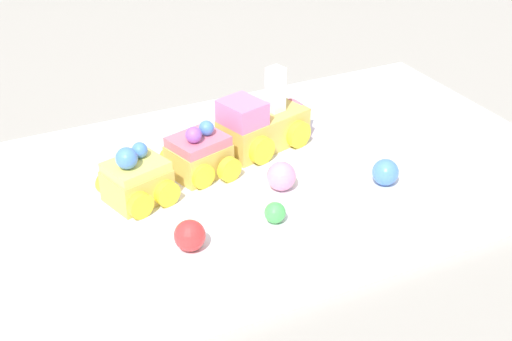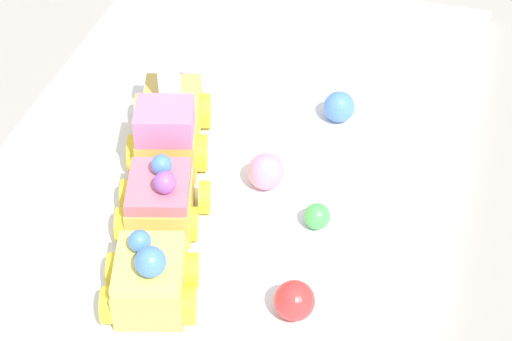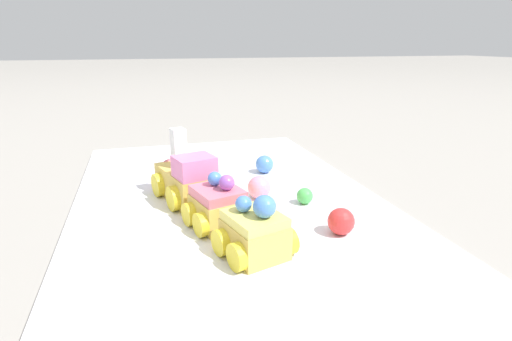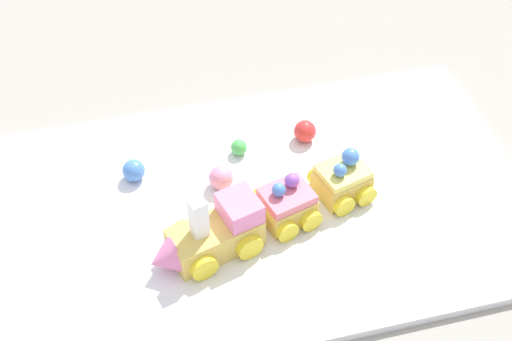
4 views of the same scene
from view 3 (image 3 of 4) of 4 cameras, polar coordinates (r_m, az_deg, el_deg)
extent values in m
plane|color=gray|center=(0.50, -3.13, -6.57)|extent=(10.00, 10.00, 0.00)
cube|color=white|center=(0.50, -3.14, -5.94)|extent=(0.68, 0.39, 0.01)
cube|color=#E0BC56|center=(0.52, -9.99, -1.97)|extent=(0.11, 0.07, 0.04)
cube|color=pink|center=(0.49, -8.79, 0.53)|extent=(0.05, 0.05, 0.03)
cone|color=pink|center=(0.58, -12.36, 0.04)|extent=(0.04, 0.05, 0.04)
cube|color=white|center=(0.53, -10.88, 1.43)|extent=(0.02, 0.02, 0.02)
cube|color=white|center=(0.53, -10.98, 3.20)|extent=(0.02, 0.02, 0.02)
cube|color=white|center=(0.52, -11.09, 5.00)|extent=(0.02, 0.02, 0.02)
cylinder|color=yellow|center=(0.56, -8.39, -1.02)|extent=(0.03, 0.02, 0.03)
cylinder|color=yellow|center=(0.54, -13.84, -2.02)|extent=(0.03, 0.02, 0.03)
cylinder|color=yellow|center=(0.51, -5.86, -2.75)|extent=(0.03, 0.02, 0.03)
cylinder|color=yellow|center=(0.49, -11.75, -3.93)|extent=(0.03, 0.02, 0.03)
cube|color=#E0BC56|center=(0.45, -5.45, -5.79)|extent=(0.07, 0.06, 0.03)
cube|color=#E57084|center=(0.44, -5.53, -3.20)|extent=(0.07, 0.06, 0.01)
sphere|color=#9956C6|center=(0.43, -4.20, -1.73)|extent=(0.02, 0.02, 0.02)
sphere|color=#4C84E0|center=(0.44, -5.91, -1.16)|extent=(0.02, 0.02, 0.02)
cylinder|color=yellow|center=(0.47, -3.24, -4.79)|extent=(0.03, 0.02, 0.03)
cylinder|color=yellow|center=(0.45, -9.55, -6.19)|extent=(0.03, 0.02, 0.03)
cylinder|color=yellow|center=(0.45, -1.29, -6.12)|extent=(0.03, 0.02, 0.03)
cylinder|color=yellow|center=(0.42, -7.89, -7.69)|extent=(0.03, 0.02, 0.03)
cube|color=#E0BC56|center=(0.39, -0.23, -9.73)|extent=(0.07, 0.06, 0.03)
cube|color=#EFE066|center=(0.38, -0.23, -6.89)|extent=(0.07, 0.06, 0.01)
sphere|color=#4C84E0|center=(0.36, 0.60, -5.24)|extent=(0.03, 0.03, 0.02)
sphere|color=#4C84E0|center=(0.38, -1.79, -4.79)|extent=(0.02, 0.02, 0.02)
cylinder|color=yellow|center=(0.41, 1.98, -8.31)|extent=(0.03, 0.02, 0.03)
cylinder|color=yellow|center=(0.39, -5.07, -10.22)|extent=(0.03, 0.02, 0.03)
cylinder|color=yellow|center=(0.39, 4.59, -10.02)|extent=(0.03, 0.02, 0.03)
cylinder|color=yellow|center=(0.36, -2.76, -12.24)|extent=(0.03, 0.02, 0.03)
sphere|color=#4C84E0|center=(0.62, 1.21, 0.90)|extent=(0.03, 0.03, 0.03)
sphere|color=red|center=(0.43, 12.06, -7.12)|extent=(0.03, 0.03, 0.03)
sphere|color=#4CBC56|center=(0.51, 6.97, -3.63)|extent=(0.02, 0.02, 0.02)
sphere|color=pink|center=(0.52, 0.45, -2.43)|extent=(0.03, 0.03, 0.03)
camera|label=1|loc=(0.73, 65.62, 23.15)|focal=50.00mm
camera|label=2|loc=(0.39, 97.79, 46.55)|focal=60.00mm
camera|label=4|loc=(0.84, -65.39, 40.98)|focal=50.00mm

